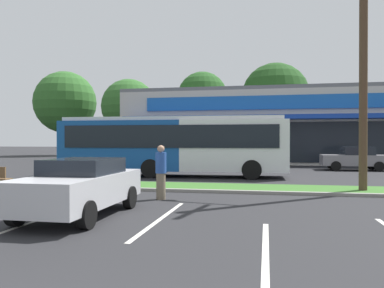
# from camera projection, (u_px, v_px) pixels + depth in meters

# --- Properties ---
(grass_median) EXTENTS (56.00, 2.20, 0.12)m
(grass_median) POSITION_uv_depth(u_px,v_px,m) (213.00, 187.00, 15.67)
(grass_median) COLOR #386B28
(grass_median) RESTS_ON ground_plane
(curb_lip) EXTENTS (56.00, 0.24, 0.12)m
(curb_lip) POSITION_uv_depth(u_px,v_px,m) (209.00, 191.00, 14.47)
(curb_lip) COLOR gray
(curb_lip) RESTS_ON ground_plane
(parking_stripe_0) EXTENTS (0.12, 4.80, 0.01)m
(parking_stripe_0) POSITION_uv_depth(u_px,v_px,m) (58.00, 213.00, 10.36)
(parking_stripe_0) COLOR silver
(parking_stripe_0) RESTS_ON ground_plane
(parking_stripe_1) EXTENTS (0.12, 4.80, 0.01)m
(parking_stripe_1) POSITION_uv_depth(u_px,v_px,m) (161.00, 218.00, 9.64)
(parking_stripe_1) COLOR silver
(parking_stripe_1) RESTS_ON ground_plane
(parking_stripe_2) EXTENTS (0.12, 4.80, 0.01)m
(parking_stripe_2) POSITION_uv_depth(u_px,v_px,m) (266.00, 253.00, 6.66)
(parking_stripe_2) COLOR silver
(parking_stripe_2) RESTS_ON ground_plane
(storefront_building) EXTENTS (25.04, 11.97, 6.47)m
(storefront_building) POSITION_uv_depth(u_px,v_px,m) (267.00, 127.00, 36.17)
(storefront_building) COLOR #BCB7AD
(storefront_building) RESTS_ON ground_plane
(tree_far_left) EXTENTS (8.22, 8.22, 11.24)m
(tree_far_left) POSITION_uv_depth(u_px,v_px,m) (65.00, 102.00, 51.52)
(tree_far_left) COLOR #473323
(tree_far_left) RESTS_ON ground_plane
(tree_left) EXTENTS (6.62, 6.62, 9.39)m
(tree_left) POSITION_uv_depth(u_px,v_px,m) (129.00, 107.00, 46.26)
(tree_left) COLOR #473323
(tree_left) RESTS_ON ground_plane
(tree_mid_left) EXTENTS (6.25, 6.25, 10.64)m
(tree_mid_left) POSITION_uv_depth(u_px,v_px,m) (202.00, 97.00, 48.32)
(tree_mid_left) COLOR #473323
(tree_mid_left) RESTS_ON ground_plane
(tree_mid) EXTENTS (8.21, 8.21, 11.39)m
(tree_mid) POSITION_uv_depth(u_px,v_px,m) (275.00, 97.00, 46.66)
(tree_mid) COLOR #473323
(tree_mid) RESTS_ON ground_plane
(utility_pole) EXTENTS (3.14, 2.38, 10.90)m
(utility_pole) POSITION_uv_depth(u_px,v_px,m) (360.00, 37.00, 14.32)
(utility_pole) COLOR #4C3826
(utility_pole) RESTS_ON ground_plane
(city_bus) EXTENTS (12.48, 2.94, 3.25)m
(city_bus) POSITION_uv_depth(u_px,v_px,m) (173.00, 144.00, 21.21)
(city_bus) COLOR #144793
(city_bus) RESTS_ON ground_plane
(car_1) EXTENTS (1.96, 4.38, 1.48)m
(car_1) POSITION_uv_depth(u_px,v_px,m) (80.00, 186.00, 9.99)
(car_1) COLOR #B7B7BC
(car_1) RESTS_ON ground_plane
(car_3) EXTENTS (4.22, 1.94, 1.57)m
(car_3) POSITION_uv_depth(u_px,v_px,m) (355.00, 158.00, 25.61)
(car_3) COLOR slate
(car_3) RESTS_ON ground_plane
(pedestrian_near_bench) EXTENTS (0.36, 0.36, 1.81)m
(pedestrian_near_bench) POSITION_uv_depth(u_px,v_px,m) (161.00, 172.00, 12.83)
(pedestrian_near_bench) COLOR #726651
(pedestrian_near_bench) RESTS_ON ground_plane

